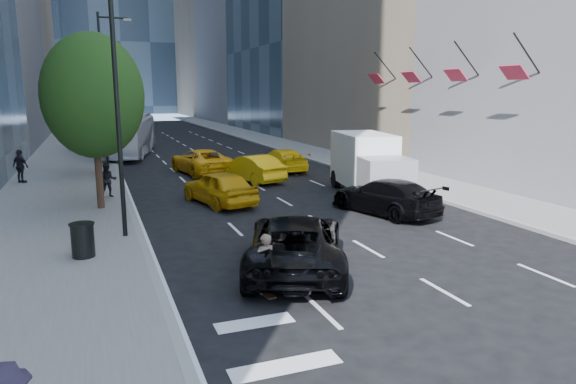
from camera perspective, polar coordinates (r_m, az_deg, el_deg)
name	(u,v)px	position (r m, az deg, el deg)	size (l,w,h in m)	color
ground	(341,252)	(16.98, 5.91, -6.66)	(160.00, 160.00, 0.00)	black
sidewalk_left	(72,156)	(44.73, -22.88, 3.71)	(6.00, 120.00, 0.15)	slate
sidewalk_right	(292,147)	(47.95, 0.48, 5.02)	(4.00, 120.00, 0.15)	slate
lamp_near	(121,72)	(18.45, -18.11, 12.59)	(2.13, 0.22, 10.00)	black
lamp_far	(105,81)	(36.43, -19.65, 11.51)	(2.13, 0.22, 10.00)	black
tree_near	(93,96)	(23.41, -20.82, 9.93)	(4.20, 4.20, 7.46)	#322013
tree_mid	(92,89)	(33.41, -20.98, 10.66)	(4.50, 4.50, 7.99)	#322013
tree_far	(92,98)	(46.41, -20.99, 9.73)	(3.90, 3.90, 6.92)	#322013
traffic_signal	(100,101)	(54.42, -20.14, 9.47)	(2.48, 0.53, 5.20)	black
facade_flags	(434,73)	(30.34, 15.92, 12.63)	(1.85, 13.30, 2.05)	black
skateboarder	(265,268)	(13.12, -2.56, -8.41)	(0.57, 0.37, 1.56)	brown
black_sedan_lincoln	(296,243)	(15.07, 0.86, -5.65)	(2.71, 5.88, 1.63)	black
black_sedan_mercedes	(385,196)	(22.33, 10.69, -0.46)	(2.12, 5.22, 1.52)	black
taxi_a	(219,187)	(24.00, -7.63, 0.54)	(1.89, 4.69, 1.60)	#D4980B
taxi_b	(252,168)	(29.91, -4.03, 2.66)	(1.65, 4.73, 1.56)	yellow
taxi_c	(201,161)	(33.32, -9.65, 3.40)	(2.59, 5.61, 1.56)	#FFB30D
taxi_d	(282,160)	(33.83, -0.71, 3.58)	(2.03, 5.01, 1.45)	yellow
city_bus	(129,135)	(43.95, -17.22, 6.06)	(2.80, 11.98, 3.34)	white
box_truck	(369,165)	(25.96, 8.96, 3.00)	(3.44, 6.72, 3.07)	white
pedestrian_a	(108,180)	(26.09, -19.38, 1.25)	(0.81, 0.63, 1.66)	black
pedestrian_b	(21,166)	(32.14, -27.58, 2.55)	(1.09, 0.45, 1.86)	black
trash_can	(83,241)	(17.02, -21.84, -5.05)	(0.68, 0.68, 1.02)	black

